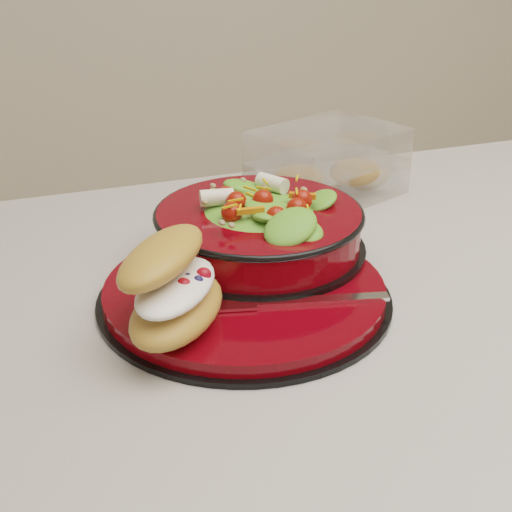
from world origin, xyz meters
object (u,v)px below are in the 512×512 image
object	(u,v)px
croissant	(174,286)
dinner_plate	(245,292)
pastry_box	(327,165)
salad_bowl	(259,221)
fork	(295,301)

from	to	relation	value
croissant	dinner_plate	bearing A→B (deg)	-23.73
pastry_box	croissant	bearing A→B (deg)	-154.93
salad_bowl	croissant	xyz separation A→B (m)	(-0.13, -0.12, 0.00)
salad_bowl	fork	xyz separation A→B (m)	(-0.01, -0.12, -0.03)
pastry_box	salad_bowl	bearing A→B (deg)	-153.69
dinner_plate	pastry_box	size ratio (longest dim) A/B	1.32
dinner_plate	fork	bearing A→B (deg)	-57.54
fork	pastry_box	bearing A→B (deg)	-16.48
salad_bowl	pastry_box	size ratio (longest dim) A/B	1.04
dinner_plate	salad_bowl	world-z (taller)	salad_bowl
croissant	pastry_box	distance (m)	0.42
salad_bowl	pastry_box	world-z (taller)	salad_bowl
salad_bowl	pastry_box	distance (m)	0.24
dinner_plate	pastry_box	world-z (taller)	pastry_box
pastry_box	dinner_plate	bearing A→B (deg)	-150.34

